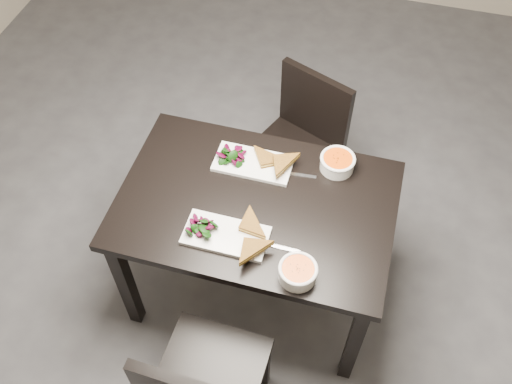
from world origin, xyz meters
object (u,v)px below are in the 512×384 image
at_px(plate_near, 226,235).
at_px(soup_bowl_far, 337,162).
at_px(table, 256,215).
at_px(soup_bowl_near, 298,272).
at_px(plate_far, 253,163).
at_px(chair_far, 301,139).

bearing_deg(plate_near, soup_bowl_far, 52.73).
relative_size(table, soup_bowl_near, 7.73).
height_order(plate_far, soup_bowl_far, soup_bowl_far).
bearing_deg(table, soup_bowl_far, 43.31).
height_order(soup_bowl_near, soup_bowl_far, soup_bowl_far).
xyz_separation_m(table, chair_far, (0.07, 0.66, -0.17)).
xyz_separation_m(chair_far, soup_bowl_far, (0.23, -0.38, 0.31)).
bearing_deg(plate_near, table, 70.80).
distance_m(chair_far, soup_bowl_far, 0.54).
bearing_deg(plate_far, soup_bowl_far, 12.63).
distance_m(chair_far, soup_bowl_near, 1.04).
xyz_separation_m(soup_bowl_near, plate_far, (-0.32, 0.51, -0.03)).
xyz_separation_m(plate_near, plate_far, (0.00, 0.41, 0.00)).
distance_m(table, soup_bowl_near, 0.42).
relative_size(soup_bowl_near, plate_far, 0.44).
xyz_separation_m(chair_far, plate_far, (-0.14, -0.46, 0.27)).
bearing_deg(table, plate_far, 108.96).
bearing_deg(soup_bowl_near, chair_far, 100.97).
relative_size(chair_far, plate_far, 2.41).
distance_m(table, plate_far, 0.24).
height_order(plate_near, soup_bowl_near, soup_bowl_near).
relative_size(plate_far, soup_bowl_far, 2.20).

